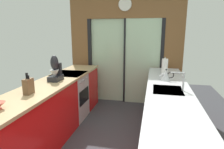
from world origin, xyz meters
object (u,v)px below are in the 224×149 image
oven_range (70,96)px  knife_block (28,86)px  paper_towel_roll (165,66)px  kettle (166,75)px  stand_mixer (55,71)px

oven_range → knife_block: size_ratio=3.26×
paper_towel_roll → kettle: bearing=-89.8°
kettle → paper_towel_roll: size_ratio=0.75×
oven_range → stand_mixer: (0.02, -0.56, 0.63)m
knife_block → kettle: knife_block is taller
kettle → paper_towel_roll: bearing=90.2°
oven_range → kettle: size_ratio=3.88×
stand_mixer → oven_range: bearing=91.9°
kettle → knife_block: bearing=-147.9°
knife_block → kettle: (1.78, 1.12, -0.02)m
oven_range → knife_block: knife_block is taller
knife_block → kettle: size_ratio=1.19×
kettle → stand_mixer: bearing=-167.4°
kettle → paper_towel_roll: 0.52m
oven_range → paper_towel_roll: paper_towel_roll is taller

